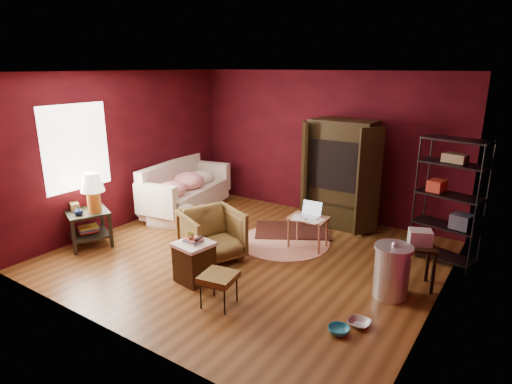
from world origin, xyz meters
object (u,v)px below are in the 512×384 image
Objects in this scene: laptop_desk at (309,220)px; wire_shelving at (451,196)px; armchair at (212,233)px; sofa at (187,191)px; hamper at (194,261)px; tv_armoire at (341,172)px; side_table at (90,203)px.

wire_shelving is at bearing 15.02° from laptop_desk.
armchair is at bearing -135.15° from wire_shelving.
sofa is 2.83× the size of laptop_desk.
sofa reaches higher than hamper.
armchair is (1.86, -1.47, 0.01)m from sofa.
sofa is 1.09× the size of tv_armoire.
laptop_desk is at bearing 67.70° from hamper.
side_table reaches higher than laptop_desk.
armchair is 1.59m from laptop_desk.
armchair is at bearing 110.23° from hamper.
hamper is at bearing -157.83° from sofa.
hamper is at bearing 0.64° from side_table.
laptop_desk is (2.97, 1.92, -0.28)m from side_table.
hamper is 2.06m from laptop_desk.
armchair is 3.59m from wire_shelving.
side_table reaches higher than hamper.
laptop_desk is 0.38× the size of tv_armoire.
laptop_desk is at bearing -89.84° from tv_armoire.
side_table is at bearing 155.62° from sofa.
hamper is at bearing -135.66° from armchair.
sofa reaches higher than laptop_desk.
sofa is at bearing 134.38° from hamper.
tv_armoire is (2.89, 0.97, 0.61)m from sofa.
laptop_desk is at bearing -117.37° from sofa.
wire_shelving is (2.74, 2.57, 0.75)m from hamper.
side_table is 0.63× the size of tv_armoire.
laptop_desk is at bearing -16.44° from armchair.
side_table is at bearing -133.25° from tv_armoire.
wire_shelving is at bearing -107.35° from sofa.
side_table is 0.66× the size of wire_shelving.
armchair is at bearing -134.50° from laptop_desk.
armchair is at bearing 20.24° from side_table.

